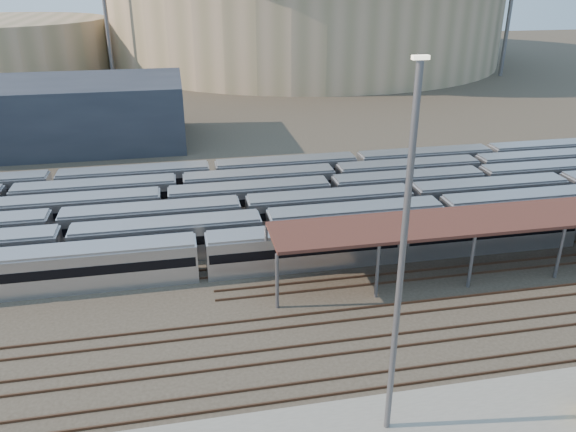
% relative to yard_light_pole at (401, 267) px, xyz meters
% --- Properties ---
extents(ground, '(420.00, 420.00, 0.00)m').
position_rel_yard_light_pole_xyz_m(ground, '(3.83, 13.24, -11.27)').
color(ground, '#383026').
rests_on(ground, ground).
extents(subway_trains, '(128.46, 23.90, 3.60)m').
position_rel_yard_light_pole_xyz_m(subway_trains, '(4.11, 31.74, -9.47)').
color(subway_trains, silver).
rests_on(subway_trains, ground).
extents(empty_tracks, '(170.00, 9.62, 0.18)m').
position_rel_yard_light_pole_xyz_m(empty_tracks, '(3.83, 8.24, -11.18)').
color(empty_tracks, '#4C3323').
rests_on(empty_tracks, ground).
extents(stadium, '(124.00, 124.00, 32.50)m').
position_rel_yard_light_pole_xyz_m(stadium, '(28.83, 153.24, 5.20)').
color(stadium, tan).
rests_on(stadium, ground).
extents(secondary_arena, '(56.00, 56.00, 14.00)m').
position_rel_yard_light_pole_xyz_m(secondary_arena, '(-56.17, 143.24, -4.27)').
color(secondary_arena, tan).
rests_on(secondary_arena, ground).
extents(service_building, '(42.00, 20.00, 10.00)m').
position_rel_yard_light_pole_xyz_m(service_building, '(-31.17, 68.24, -6.27)').
color(service_building, '#1E232D').
rests_on(service_building, ground).
extents(yard_light_pole, '(0.80, 0.36, 21.97)m').
position_rel_yard_light_pole_xyz_m(yard_light_pole, '(0.00, 0.00, 0.00)').
color(yard_light_pole, '#5B5B60').
rests_on(yard_light_pole, apron).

